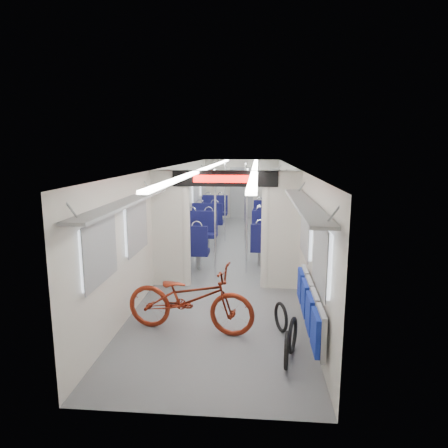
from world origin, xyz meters
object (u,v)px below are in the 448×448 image
(bike_hoop_c, at_px, (281,319))
(seat_bay_near_right, at_px, (269,234))
(flip_bench, at_px, (309,305))
(seat_bay_far_left, at_px, (211,213))
(bike_hoop_b, at_px, (292,337))
(seat_bay_far_right, at_px, (267,217))
(bike_hoop_a, at_px, (287,352))
(stanchion_near_left, at_px, (215,224))
(stanchion_near_right, at_px, (247,222))
(seat_bay_near_left, at_px, (194,236))
(bicycle, at_px, (190,298))
(stanchion_far_right, at_px, (245,202))
(stanchion_far_left, at_px, (225,203))

(bike_hoop_c, relative_size, seat_bay_near_right, 0.21)
(flip_bench, distance_m, seat_bay_far_left, 8.35)
(bike_hoop_b, bearing_deg, flip_bench, 45.06)
(bike_hoop_b, distance_m, bike_hoop_c, 0.63)
(bike_hoop_c, distance_m, seat_bay_far_left, 7.91)
(seat_bay_near_right, height_order, seat_bay_far_right, seat_bay_near_right)
(bike_hoop_a, height_order, seat_bay_far_right, seat_bay_far_right)
(seat_bay_near_right, relative_size, seat_bay_far_left, 0.95)
(flip_bench, height_order, stanchion_near_left, stanchion_near_left)
(flip_bench, xyz_separation_m, seat_bay_near_right, (-0.42, 4.73, -0.02))
(stanchion_near_left, xyz_separation_m, stanchion_near_right, (0.66, 0.26, 0.00))
(bike_hoop_a, distance_m, stanchion_near_left, 3.92)
(bike_hoop_a, bearing_deg, seat_bay_near_left, 111.36)
(bicycle, distance_m, seat_bay_near_right, 4.63)
(bike_hoop_a, bearing_deg, stanchion_far_right, 96.00)
(bicycle, xyz_separation_m, stanchion_far_right, (0.63, 6.15, 0.63))
(flip_bench, height_order, stanchion_far_left, stanchion_far_left)
(stanchion_far_left, bearing_deg, stanchion_near_left, -88.94)
(flip_bench, bearing_deg, bicycle, 170.50)
(seat_bay_near_left, relative_size, seat_bay_near_right, 1.04)
(stanchion_far_left, bearing_deg, seat_bay_near_left, -107.62)
(bicycle, distance_m, bike_hoop_b, 1.60)
(stanchion_near_left, bearing_deg, seat_bay_near_left, 116.16)
(bike_hoop_a, distance_m, bike_hoop_b, 0.42)
(stanchion_near_left, relative_size, stanchion_far_right, 1.00)
(bike_hoop_c, xyz_separation_m, seat_bay_near_left, (-1.93, 3.94, 0.36))
(seat_bay_far_left, bearing_deg, flip_bench, -74.09)
(seat_bay_near_right, xyz_separation_m, seat_bay_far_left, (-1.87, 3.31, 0.01))
(stanchion_far_left, xyz_separation_m, stanchion_far_right, (0.58, 0.21, 0.00))
(seat_bay_far_right, xyz_separation_m, stanchion_near_right, (-0.54, -4.27, 0.62))
(seat_bay_far_right, height_order, stanchion_near_left, stanchion_near_left)
(flip_bench, bearing_deg, seat_bay_near_right, 95.06)
(seat_bay_near_left, distance_m, stanchion_far_left, 2.10)
(stanchion_far_right, bearing_deg, bike_hoop_a, -84.00)
(seat_bay_near_left, relative_size, stanchion_far_right, 0.98)
(seat_bay_far_right, bearing_deg, stanchion_near_left, -104.84)
(bike_hoop_c, bearing_deg, flip_bench, -46.03)
(bike_hoop_b, distance_m, seat_bay_near_left, 5.01)
(seat_bay_near_right, bearing_deg, stanchion_near_left, -123.95)
(seat_bay_near_left, distance_m, seat_bay_far_left, 3.72)
(bike_hoop_b, height_order, seat_bay_far_left, seat_bay_far_left)
(bike_hoop_a, bearing_deg, bicycle, 145.72)
(stanchion_far_left, bearing_deg, stanchion_near_right, -76.69)
(bike_hoop_b, relative_size, stanchion_far_right, 0.21)
(seat_bay_near_right, height_order, stanchion_far_right, stanchion_far_right)
(flip_bench, bearing_deg, stanchion_near_right, 106.72)
(bike_hoop_a, relative_size, stanchion_far_right, 0.21)
(stanchion_far_right, bearing_deg, bike_hoop_c, -83.10)
(seat_bay_far_left, distance_m, stanchion_near_right, 5.04)
(bicycle, height_order, stanchion_near_left, stanchion_near_left)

